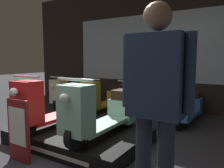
{
  "coord_description": "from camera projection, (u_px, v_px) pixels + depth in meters",
  "views": [
    {
      "loc": [
        2.13,
        -1.47,
        1.25
      ],
      "look_at": [
        0.02,
        1.98,
        0.8
      ],
      "focal_mm": 35.0,
      "sensor_mm": 36.0,
      "label": 1
    }
  ],
  "objects": [
    {
      "name": "shop_wall_back",
      "position": [
        151.0,
        46.0,
        5.62
      ],
      "size": [
        7.93,
        0.09,
        3.2
      ],
      "color": "#28231E",
      "rests_on": "ground_plane"
    },
    {
      "name": "display_platform",
      "position": [
        79.0,
        136.0,
        3.31
      ],
      "size": [
        1.95,
        1.31,
        0.2
      ],
      "color": "black",
      "rests_on": "ground_plane"
    },
    {
      "name": "scooter_display_left",
      "position": [
        57.0,
        105.0,
        3.47
      ],
      "size": [
        0.53,
        1.57,
        0.84
      ],
      "color": "black",
      "rests_on": "display_platform"
    },
    {
      "name": "scooter_display_right",
      "position": [
        103.0,
        112.0,
        3.02
      ],
      "size": [
        0.53,
        1.57,
        0.84
      ],
      "color": "black",
      "rests_on": "display_platform"
    },
    {
      "name": "scooter_backrow_0",
      "position": [
        74.0,
        94.0,
        5.88
      ],
      "size": [
        0.53,
        1.57,
        0.84
      ],
      "color": "black",
      "rests_on": "ground_plane"
    },
    {
      "name": "scooter_backrow_1",
      "position": [
        104.0,
        97.0,
        5.37
      ],
      "size": [
        0.53,
        1.57,
        0.84
      ],
      "color": "black",
      "rests_on": "ground_plane"
    },
    {
      "name": "scooter_backrow_2",
      "position": [
        141.0,
        101.0,
        4.86
      ],
      "size": [
        0.53,
        1.57,
        0.84
      ],
      "color": "black",
      "rests_on": "ground_plane"
    },
    {
      "name": "scooter_backrow_3",
      "position": [
        186.0,
        106.0,
        4.34
      ],
      "size": [
        0.53,
        1.57,
        0.84
      ],
      "color": "black",
      "rests_on": "ground_plane"
    },
    {
      "name": "person_right_browsing",
      "position": [
        156.0,
        94.0,
        1.69
      ],
      "size": [
        0.58,
        0.23,
        1.68
      ],
      "color": "#232838",
      "rests_on": "ground_plane"
    },
    {
      "name": "price_sign_board",
      "position": [
        19.0,
        130.0,
        2.66
      ],
      "size": [
        0.37,
        0.04,
        0.77
      ],
      "color": "maroon",
      "rests_on": "ground_plane"
    }
  ]
}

